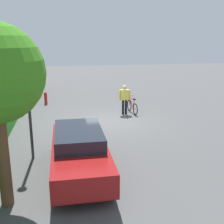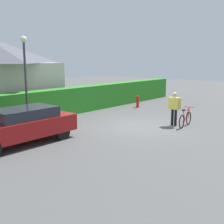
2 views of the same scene
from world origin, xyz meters
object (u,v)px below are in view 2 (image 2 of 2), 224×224
(parked_car_near, at_px, (20,125))
(street_lamp, at_px, (25,71))
(person_rider, at_px, (174,106))
(fire_hydrant, at_px, (138,101))
(bicycle, at_px, (185,119))

(parked_car_near, height_order, street_lamp, street_lamp)
(person_rider, distance_m, fire_hydrant, 5.67)
(bicycle, bearing_deg, parked_car_near, 153.14)
(person_rider, bearing_deg, bicycle, -67.40)
(parked_car_near, height_order, person_rider, person_rider)
(fire_hydrant, bearing_deg, bicycle, -121.49)
(parked_car_near, xyz_separation_m, street_lamp, (1.42, 1.62, 1.99))
(bicycle, height_order, person_rider, person_rider)
(fire_hydrant, bearing_deg, street_lamp, 179.67)
(bicycle, distance_m, person_rider, 0.82)
(street_lamp, bearing_deg, person_rider, -41.08)
(bicycle, xyz_separation_m, street_lamp, (-5.50, 5.12, 2.38))
(parked_car_near, relative_size, street_lamp, 1.06)
(person_rider, bearing_deg, parked_car_near, 155.94)
(street_lamp, distance_m, fire_hydrant, 8.92)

